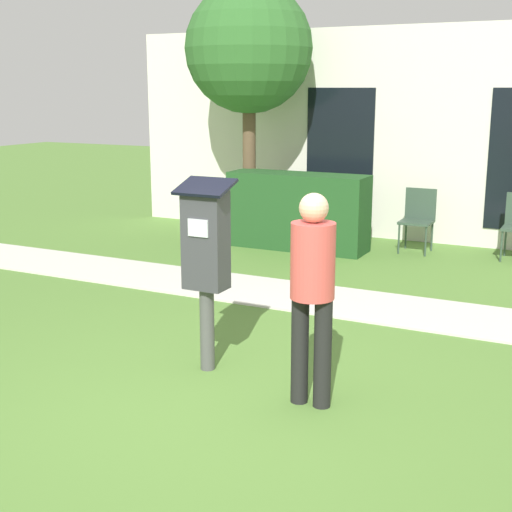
{
  "coord_description": "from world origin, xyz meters",
  "views": [
    {
      "loc": [
        2.44,
        -4.26,
        2.28
      ],
      "look_at": [
        0.1,
        0.43,
        1.05
      ],
      "focal_mm": 50.0,
      "sensor_mm": 36.0,
      "label": 1
    }
  ],
  "objects_px": {
    "parking_meter": "(206,250)",
    "outdoor_chair_left": "(324,210)",
    "outdoor_chair_middle": "(418,215)",
    "person_standing": "(312,283)"
  },
  "relations": [
    {
      "from": "outdoor_chair_middle",
      "to": "outdoor_chair_left",
      "type": "bearing_deg",
      "value": -168.57
    },
    {
      "from": "person_standing",
      "to": "outdoor_chair_middle",
      "type": "xyz_separation_m",
      "value": [
        -0.57,
        5.44,
        -0.4
      ]
    },
    {
      "from": "parking_meter",
      "to": "person_standing",
      "type": "height_order",
      "value": "parking_meter"
    },
    {
      "from": "person_standing",
      "to": "outdoor_chair_middle",
      "type": "bearing_deg",
      "value": 70.77
    },
    {
      "from": "outdoor_chair_left",
      "to": "outdoor_chair_middle",
      "type": "relative_size",
      "value": 1.0
    },
    {
      "from": "parking_meter",
      "to": "outdoor_chair_left",
      "type": "distance_m",
      "value": 5.11
    },
    {
      "from": "parking_meter",
      "to": "outdoor_chair_left",
      "type": "bearing_deg",
      "value": 100.36
    },
    {
      "from": "person_standing",
      "to": "parking_meter",
      "type": "bearing_deg",
      "value": 141.22
    },
    {
      "from": "outdoor_chair_left",
      "to": "person_standing",
      "type": "bearing_deg",
      "value": -68.93
    },
    {
      "from": "person_standing",
      "to": "outdoor_chair_left",
      "type": "height_order",
      "value": "person_standing"
    }
  ]
}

